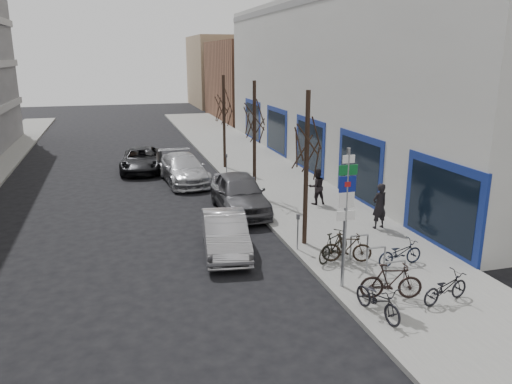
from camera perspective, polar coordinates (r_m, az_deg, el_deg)
ground at (r=14.16m, az=0.75°, el=-12.40°), size 120.00×120.00×0.00m
sidewalk_east at (r=24.34m, az=4.13°, el=-0.21°), size 5.00×70.00×0.15m
commercial_building at (r=34.81m, az=20.83°, el=11.77°), size 20.00×32.00×10.00m
brick_building_far at (r=54.65m, az=1.79°, el=12.65°), size 12.00×14.00×8.00m
tan_building_far at (r=69.18m, az=-1.69°, el=13.64°), size 13.00×12.00×9.00m
highway_sign_pole at (r=14.04m, az=10.23°, el=-2.04°), size 0.55×0.10×4.20m
bike_rack at (r=15.78m, az=13.56°, el=-7.19°), size 0.66×2.26×0.83m
tree_near at (r=16.88m, az=5.88°, el=6.80°), size 1.80×1.80×5.50m
tree_mid at (r=22.99m, az=-0.18°, el=9.15°), size 1.80×1.80×5.50m
tree_far at (r=29.27m, az=-3.71°, el=10.46°), size 1.80×1.80×5.50m
meter_front at (r=17.04m, az=4.80°, el=-4.16°), size 0.10×0.08×1.27m
meter_mid at (r=22.04m, az=-0.24°, el=0.44°), size 0.10×0.08×1.27m
meter_back at (r=27.23m, az=-3.39°, el=3.31°), size 0.10×0.08×1.27m
bike_near_left at (r=13.30m, az=13.81°, el=-11.56°), size 0.81×1.78×1.05m
bike_near_right at (r=14.25m, az=15.20°, el=-9.79°), size 1.79×0.96×1.04m
bike_mid_curb at (r=16.48m, az=16.15°, el=-6.48°), size 1.62×0.62×0.97m
bike_mid_inner at (r=16.41m, az=8.87°, el=-6.05°), size 1.67×1.31×1.01m
bike_far_curb at (r=14.53m, az=20.87°, el=-9.96°), size 1.65×0.81×0.97m
bike_far_inner at (r=16.34m, az=10.34°, el=-6.26°), size 1.69×0.97×0.99m
parked_car_front at (r=17.23m, az=-3.55°, el=-4.74°), size 1.96×4.29×1.36m
parked_car_mid at (r=21.56m, az=-1.91°, el=-0.12°), size 2.11×4.99×1.68m
parked_car_back at (r=26.86m, az=-8.28°, el=2.63°), size 2.49×5.28×1.49m
lane_car at (r=30.07m, az=-12.93°, el=3.62°), size 2.82×5.09×1.35m
pedestrian_near at (r=19.62m, az=13.92°, el=-1.55°), size 0.71×0.53×1.78m
pedestrian_far at (r=22.32m, az=6.94°, el=0.64°), size 0.62×0.44×1.63m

